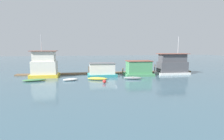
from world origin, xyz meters
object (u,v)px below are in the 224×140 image
dinghy_white (70,79)px  mooring_post_near_left (89,71)px  dinghy_yellow (97,79)px  dinghy_green (34,80)px  houseboat_yellow (44,65)px  dinghy_grey (133,78)px  houseboat_white (172,65)px  buoy_red (104,81)px  mooring_post_far_left (123,71)px  houseboat_teal (102,70)px  houseboat_green (139,68)px  mooring_post_centre (155,69)px

dinghy_white → mooring_post_near_left: 7.89m
dinghy_white → dinghy_yellow: (5.15, 0.03, 0.03)m
mooring_post_near_left → dinghy_green: bearing=-147.7°
dinghy_green → dinghy_yellow: bearing=-1.9°
houseboat_yellow → dinghy_white: 7.91m
houseboat_yellow → dinghy_grey: (17.83, -5.35, -2.24)m
houseboat_white → dinghy_grey: houseboat_white is taller
buoy_red → houseboat_white: bearing=25.3°
houseboat_white → mooring_post_far_left: size_ratio=6.33×
houseboat_teal → dinghy_white: 7.84m
houseboat_yellow → dinghy_green: houseboat_yellow is taller
houseboat_yellow → houseboat_green: 20.48m
dinghy_grey → dinghy_yellow: bearing=177.0°
dinghy_grey → mooring_post_centre: (7.64, 7.26, 0.81)m
houseboat_green → mooring_post_near_left: houseboat_green is taller
houseboat_white → buoy_red: houseboat_white is taller
mooring_post_centre → houseboat_white: bearing=-33.2°
houseboat_green → mooring_post_near_left: size_ratio=3.32×
houseboat_yellow → dinghy_green: bearing=-101.6°
dinghy_green → dinghy_grey: 18.78m
houseboat_white → houseboat_yellow: bearing=179.4°
mooring_post_near_left → houseboat_yellow: bearing=-168.5°
houseboat_white → dinghy_white: 23.74m
houseboat_white → mooring_post_near_left: houseboat_white is taller
buoy_red → mooring_post_near_left: bearing=103.3°
houseboat_white → mooring_post_near_left: bearing=173.5°
dinghy_grey → buoy_red: buoy_red is taller
houseboat_green → houseboat_white: houseboat_white is taller
houseboat_green → houseboat_teal: bearing=179.0°
dinghy_green → dinghy_white: bearing=-3.6°
houseboat_green → dinghy_green: size_ratio=1.47×
houseboat_yellow → mooring_post_centre: (25.46, 1.91, -1.43)m
houseboat_yellow → dinghy_green: (-0.94, -4.61, -2.27)m
dinghy_white → mooring_post_near_left: mooring_post_near_left is taller
mooring_post_centre → buoy_red: 17.11m
dinghy_yellow → mooring_post_far_left: bearing=46.3°
dinghy_grey → mooring_post_far_left: bearing=93.3°
mooring_post_near_left → mooring_post_centre: 16.09m
dinghy_white → dinghy_yellow: bearing=0.4°
houseboat_white → buoy_red: size_ratio=13.47×
houseboat_teal → mooring_post_near_left: houseboat_teal is taller
houseboat_white → dinghy_grey: 12.28m
houseboat_yellow → dinghy_grey: houseboat_yellow is taller
dinghy_yellow → dinghy_grey: (7.01, -0.36, 0.00)m
dinghy_white → dinghy_yellow: size_ratio=0.74×
dinghy_white → mooring_post_far_left: (11.74, 6.93, 0.47)m
mooring_post_near_left → buoy_red: bearing=-76.7°
dinghy_yellow → mooring_post_near_left: size_ratio=2.20×
dinghy_green → mooring_post_far_left: mooring_post_far_left is taller
houseboat_yellow → dinghy_yellow: size_ratio=2.14×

